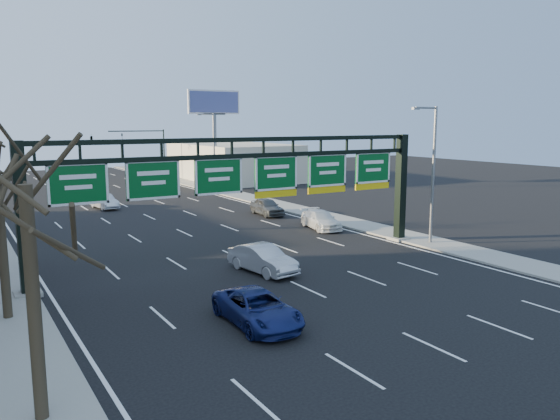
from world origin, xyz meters
TOP-DOWN VIEW (x-y plane):
  - ground at (0.00, 0.00)m, footprint 160.00×160.00m
  - sidewalk_right at (12.80, 20.00)m, footprint 3.00×120.00m
  - lane_markings at (0.00, 20.00)m, footprint 21.60×120.00m
  - sign_gantry at (0.16, 8.00)m, footprint 24.60×1.20m
  - building_right_distant at (20.00, 50.00)m, footprint 12.00×20.00m
  - tree_near at (-12.80, -4.00)m, footprint 3.60×3.60m
  - streetlight_near at (12.47, 6.00)m, footprint 2.15×0.22m
  - streetlight_far at (12.47, 40.00)m, footprint 2.15×0.22m
  - billboard_right at (15.00, 44.98)m, footprint 7.00×0.50m
  - traffic_signal_mast at (5.69, 55.00)m, footprint 10.16×0.54m
  - car_blue_suv at (-4.32, -0.76)m, footprint 2.36×4.86m
  - car_silver_sedan at (-0.35, 5.79)m, footprint 2.21×4.65m
  - car_white_wagon at (9.49, 14.12)m, footprint 2.75×4.89m
  - car_grey_far at (9.07, 21.55)m, footprint 2.10×4.43m
  - car_silver_distant at (-2.13, 32.55)m, footprint 1.96×4.25m

SIDE VIEW (x-z plane):
  - ground at x=0.00m, z-range 0.00..0.00m
  - lane_markings at x=0.00m, z-range 0.00..0.01m
  - sidewalk_right at x=12.80m, z-range 0.00..0.12m
  - car_blue_suv at x=-4.32m, z-range 0.00..1.33m
  - car_white_wagon at x=9.49m, z-range 0.00..1.34m
  - car_silver_distant at x=-2.13m, z-range 0.00..1.35m
  - car_grey_far at x=9.07m, z-range 0.00..1.46m
  - car_silver_sedan at x=-0.35m, z-range 0.00..1.47m
  - building_right_distant at x=20.00m, z-range 0.00..5.00m
  - sign_gantry at x=0.16m, z-range 1.03..8.23m
  - streetlight_near at x=12.47m, z-range 0.58..9.58m
  - streetlight_far at x=12.47m, z-range 0.58..9.58m
  - traffic_signal_mast at x=5.69m, z-range 2.00..9.00m
  - tree_near at x=-12.80m, z-range 3.05..11.91m
  - billboard_right at x=15.00m, z-range 3.06..15.06m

